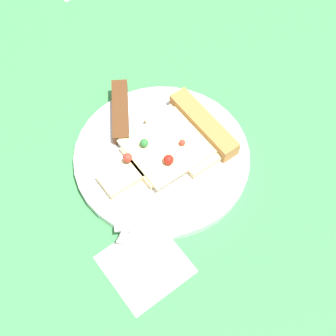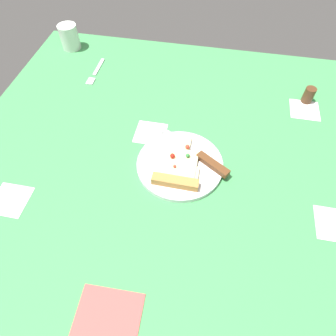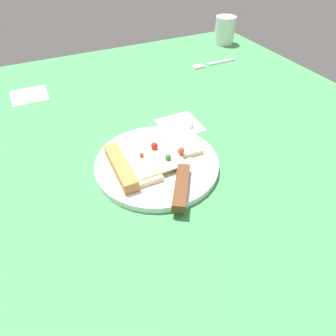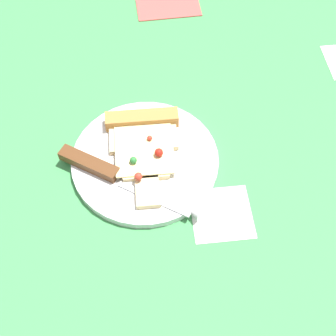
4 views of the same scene
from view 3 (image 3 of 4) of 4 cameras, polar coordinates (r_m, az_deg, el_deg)
The scene contains 6 objects.
ground_plane at distance 57.51cm, azimuth -4.89°, elevation -0.92°, with size 124.74×124.74×3.00cm.
plate at distance 56.07cm, azimuth -2.16°, elevation 0.85°, with size 23.42×23.42×1.30cm, color silver.
pizza_slice at distance 54.46cm, azimuth -4.67°, elevation 1.25°, with size 17.51×12.04×2.64cm.
knife at distance 52.98cm, azimuth 3.04°, elevation -0.31°, with size 14.83×21.27×2.45cm.
drinking_glass at distance 116.11cm, azimuth 10.94°, elevation 24.73°, with size 6.96×6.96×8.88cm, color silver.
fork at distance 98.79cm, azimuth 8.49°, elevation 19.45°, with size 15.31×2.42×0.80cm.
Camera 3 is at (-13.87, -40.00, 37.46)cm, focal length 31.48 mm.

